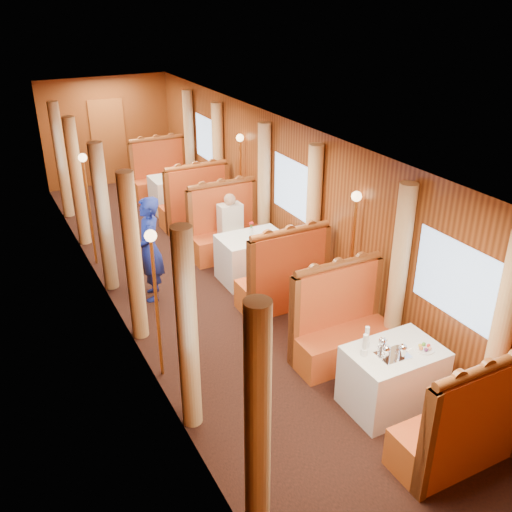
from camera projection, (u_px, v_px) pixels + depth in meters
floor at (210, 288)px, 9.10m from camera, size 3.00×12.00×0.01m
ceiling at (204, 133)px, 8.01m from camera, size 3.00×12.00×0.01m
wall_far at (108, 131)px, 13.36m from camera, size 3.00×0.01×2.50m
wall_left at (108, 234)px, 7.94m from camera, size 0.01×12.00×2.50m
wall_right at (293, 200)px, 9.18m from camera, size 0.01×12.00×2.50m
doorway_far at (109, 142)px, 13.44m from camera, size 0.80×0.04×2.00m
table_near at (392, 378)px, 6.45m from camera, size 1.05×0.72×0.75m
banquette_near_fwd at (460, 431)px, 5.61m from camera, size 1.30×0.55×1.34m
banquette_near_aft at (341, 330)px, 7.24m from camera, size 1.30×0.55×1.34m
table_mid at (252, 258)px, 9.25m from camera, size 1.05×0.72×0.75m
banquette_mid_fwd at (283, 281)px, 8.41m from camera, size 1.30×0.55×1.34m
banquette_mid_aft at (226, 233)px, 10.04m from camera, size 1.30×0.55×1.34m
table_far at (177, 194)px, 12.05m from camera, size 1.05×0.72×0.75m
banquette_far_fwd at (195, 207)px, 11.21m from camera, size 1.30×0.55×1.34m
banquette_far_aft at (161, 178)px, 12.84m from camera, size 1.30×0.55×1.34m
tea_tray at (393, 355)px, 6.19m from camera, size 0.35×0.27×0.01m
teapot_left at (386, 354)px, 6.11m from camera, size 0.19×0.16×0.13m
teapot_right at (402, 352)px, 6.14m from camera, size 0.19×0.16×0.13m
teapot_back at (382, 345)px, 6.26m from camera, size 0.17×0.14×0.12m
fruit_plate at (425, 348)px, 6.28m from camera, size 0.22×0.22×0.05m
cup_inboard at (364, 347)px, 6.15m from camera, size 0.08×0.08×0.26m
cup_outboard at (366, 339)px, 6.29m from camera, size 0.08×0.08×0.26m
rose_vase_mid at (251, 226)px, 9.02m from camera, size 0.06×0.06×0.36m
rose_vase_far at (175, 169)px, 11.79m from camera, size 0.06×0.06×0.36m
window_left_near at (206, 352)px, 5.05m from camera, size 0.01×1.20×0.90m
curtain_left_near_a at (257, 427)px, 4.59m from camera, size 0.22×0.22×2.35m
curtain_left_near_b at (187, 332)px, 5.84m from camera, size 0.22×0.22×2.35m
window_right_near at (455, 280)px, 6.28m from camera, size 0.01×1.20×0.90m
curtain_right_near_a at (500, 339)px, 5.74m from camera, size 0.22×0.22×2.35m
curtain_right_near_b at (398, 275)px, 6.98m from camera, size 0.22×0.22×2.35m
window_left_mid at (108, 220)px, 7.85m from camera, size 0.01×1.20×0.90m
curtain_left_mid_a at (133, 259)px, 7.39m from camera, size 0.22×0.22×2.35m
curtain_left_mid_b at (104, 219)px, 8.64m from camera, size 0.22×0.22×2.35m
window_right_mid at (293, 188)px, 9.08m from camera, size 0.01×1.20×0.90m
curtain_right_mid_a at (313, 222)px, 8.54m from camera, size 0.22×0.22×2.35m
curtain_right_mid_b at (264, 191)px, 9.78m from camera, size 0.22×0.22×2.35m
window_left_far at (61, 158)px, 10.66m from camera, size 0.01×1.20×0.90m
curtain_left_far_a at (77, 183)px, 10.19m from camera, size 0.22×0.22×2.35m
curtain_left_far_b at (61, 161)px, 11.44m from camera, size 0.22×0.22×2.35m
window_right_far at (207, 139)px, 11.88m from camera, size 0.01×1.20×0.90m
curtain_right_far_a at (218, 162)px, 11.34m from camera, size 0.22×0.22×2.35m
curtain_right_far_b at (190, 144)px, 12.58m from camera, size 0.22×0.22×2.35m
sconce_left_fore at (154, 275)px, 6.52m from camera, size 0.14×0.14×1.95m
sconce_right_fore at (354, 231)px, 7.68m from camera, size 0.14×0.14×1.95m
sconce_left_aft at (87, 187)px, 9.32m from camera, size 0.14×0.14×1.95m
sconce_right_aft at (240, 165)px, 10.48m from camera, size 0.14×0.14×1.95m
steward at (150, 249)px, 8.50m from camera, size 0.54×0.68×1.63m
passenger at (231, 220)px, 9.72m from camera, size 0.40×0.44×0.76m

